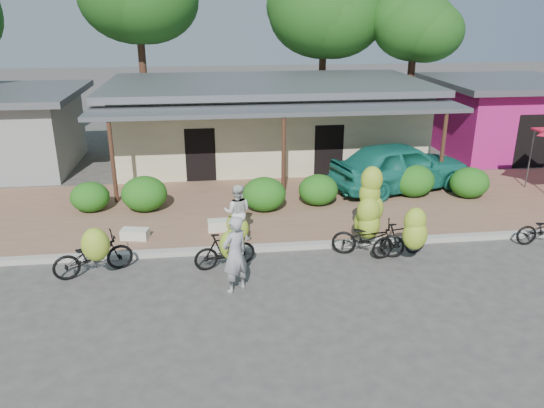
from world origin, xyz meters
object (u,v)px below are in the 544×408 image
Objects in this scene: bike_far_left at (93,254)px; bike_left at (227,249)px; teal_van at (400,166)px; bystander at (237,212)px; bike_right at (405,236)px; sack_far at (135,234)px; tree_near_right at (411,25)px; bike_center at (369,222)px; sack_near at (223,225)px; vendor at (235,254)px; tree_center_right at (320,11)px.

bike_far_left is 1.23× the size of bike_left.
bystander is at bearing 106.01° from teal_van.
sack_far is at bearing 62.33° from bike_right.
tree_near_right is 14.90m from bike_center.
teal_van is at bearing 24.77° from sack_near.
tree_near_right reaches higher than vendor.
sack_far is at bearing 2.88° from bystander.
bystander is at bearing -127.12° from tree_near_right.
bike_left is at bearing -124.77° from tree_near_right.
teal_van is at bearing -30.32° from bike_right.
sack_far is 0.40× the size of vendor.
tree_near_right reaches higher than bike_far_left.
teal_van is (2.52, 4.60, 0.12)m from bike_center.
bike_far_left is (-12.69, -13.55, -4.80)m from tree_near_right.
teal_van reaches higher than bike_left.
bike_far_left is 2.06m from sack_far.
bystander is at bearing -7.06° from sack_far.
bike_far_left is at bearing -111.25° from sack_far.
tree_center_right is at bearing 153.43° from tree_near_right.
teal_van is at bearing -138.86° from bystander.
tree_near_right reaches higher than bystander.
sack_near is at bearing 7.40° from sack_far.
bystander reaches higher than sack_near.
bike_left is 1.04× the size of bystander.
bike_center is 2.71× the size of sack_near.
bike_center reaches higher than vendor.
bystander is (-3.43, 1.00, 0.06)m from bike_center.
bike_left is (3.22, -0.09, -0.02)m from bike_far_left.
vendor reaches higher than teal_van.
bystander is at bearing -87.85° from bike_far_left.
tree_center_right reaches higher than tree_near_right.
bike_right is at bearing -103.87° from bike_left.
bike_left is 3.86m from bike_center.
bike_right is 5.18m from sack_near.
bike_right is at bearing 168.86° from bystander.
bike_left is 1.94× the size of sack_near.
bike_right is 0.90× the size of vendor.
bike_right is at bearing 146.52° from teal_van.
tree_center_right is 4.94× the size of bike_left.
tree_near_right reaches higher than bike_center.
bike_far_left is at bearing 77.33° from bike_right.
tree_center_right reaches higher than sack_far.
bike_left is (-5.47, -15.64, -5.44)m from tree_center_right.
vendor is at bearing 131.87° from bike_center.
bike_far_left is 0.88× the size of bike_center.
tree_near_right is 10.02m from teal_van.
bike_right reaches higher than bike_far_left.
bike_left is at bearing -112.57° from bike_far_left.
bike_left is 0.89× the size of vendor.
sack_near is at bearing -13.22° from bike_left.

